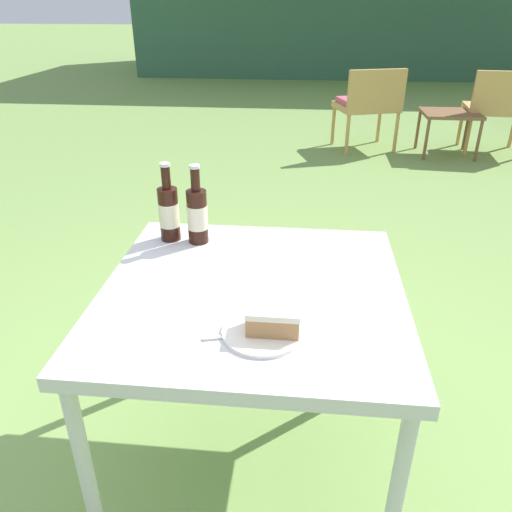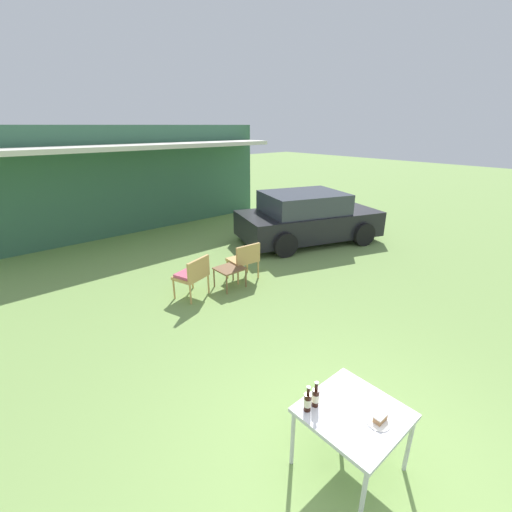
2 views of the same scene
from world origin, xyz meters
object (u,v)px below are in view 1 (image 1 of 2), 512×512
Objects in this scene: wicker_chair_cushioned at (369,102)px; patio_table at (253,307)px; wicker_chair_plain at (499,105)px; garden_side_table at (450,117)px; cake_on_plate at (269,325)px; cola_bottle_near at (197,214)px; cola_bottle_far at (169,212)px.

wicker_chair_cushioned is 4.13m from patio_table.
garden_side_table is (-0.47, -0.10, -0.11)m from wicker_chair_plain.
wicker_chair_plain is at bearing 65.41° from cake_on_plate.
cola_bottle_near is at bearing -115.54° from garden_side_table.
cola_bottle_far reaches higher than patio_table.
patio_table is at bearing -111.28° from garden_side_table.
cola_bottle_far is (-2.32, -3.74, 0.30)m from wicker_chair_plain.
wicker_chair_cushioned reaches higher than garden_side_table.
wicker_chair_cushioned is at bearing 75.74° from cola_bottle_near.
wicker_chair_cushioned and wicker_chair_plain have the same top height.
cake_on_plate is 0.76× the size of cola_bottle_far.
cola_bottle_far is (-0.37, 0.51, 0.07)m from cake_on_plate.
cake_on_plate is 0.63m from cola_bottle_far.
wicker_chair_cushioned is at bearing 80.89° from cake_on_plate.
garden_side_table is at bearing 64.46° from cola_bottle_near.
patio_table reaches higher than garden_side_table.
cake_on_plate is at bearing -73.57° from patio_table.
cola_bottle_far reaches higher than cake_on_plate.
garden_side_table is 4.23m from patio_table.
garden_side_table is at bearing 70.48° from cake_on_plate.
cola_bottle_near is (-0.21, 0.28, 0.16)m from patio_table.
garden_side_table is 0.63× the size of patio_table.
wicker_chair_cushioned is at bearing 171.23° from garden_side_table.
cake_on_plate is at bearing -53.58° from cola_bottle_far.
wicker_chair_plain is 1.52× the size of garden_side_table.
wicker_chair_plain is 3.06× the size of cola_bottle_far.
cola_bottle_near is at bearing 58.06° from wicker_chair_cushioned.
cola_bottle_far is (-0.10, 0.01, 0.00)m from cola_bottle_near.
cake_on_plate reaches higher than garden_side_table.
wicker_chair_cushioned is 1.26m from wicker_chair_plain.
wicker_chair_plain is 4.68m from cake_on_plate.
cake_on_plate is 0.76× the size of cola_bottle_near.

